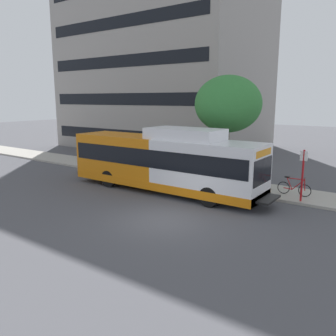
# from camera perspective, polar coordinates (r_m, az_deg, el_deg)

# --- Properties ---
(ground_plane) EXTENTS (120.00, 120.00, 0.00)m
(ground_plane) POSITION_cam_1_polar(r_m,az_deg,el_deg) (20.74, -18.67, -3.73)
(ground_plane) COLOR #4C4C51
(sidewalk_curb) EXTENTS (3.00, 56.00, 0.14)m
(sidewalk_curb) POSITION_cam_1_polar(r_m,az_deg,el_deg) (24.08, -2.25, -0.92)
(sidewalk_curb) COLOR #A8A399
(sidewalk_curb) RESTS_ON ground
(transit_bus) EXTENTS (2.58, 12.25, 3.65)m
(transit_bus) POSITION_cam_1_polar(r_m,az_deg,el_deg) (19.43, -0.64, 1.04)
(transit_bus) COLOR white
(transit_bus) RESTS_ON ground
(bus_stop_sign_pole) EXTENTS (0.10, 0.36, 2.60)m
(bus_stop_sign_pole) POSITION_cam_1_polar(r_m,az_deg,el_deg) (18.29, 21.36, -0.57)
(bus_stop_sign_pole) COLOR red
(bus_stop_sign_pole) RESTS_ON sidewalk_curb
(bicycle_parked) EXTENTS (0.52, 1.76, 1.02)m
(bicycle_parked) POSITION_cam_1_polar(r_m,az_deg,el_deg) (19.53, 20.11, -3.04)
(bicycle_parked) COLOR black
(bicycle_parked) RESTS_ON sidewalk_curb
(street_tree_near_stop) EXTENTS (4.05, 4.05, 6.46)m
(street_tree_near_stop) POSITION_cam_1_polar(r_m,az_deg,el_deg) (21.56, 9.89, 10.35)
(street_tree_near_stop) COLOR #4C3823
(street_tree_near_stop) RESTS_ON sidewalk_curb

